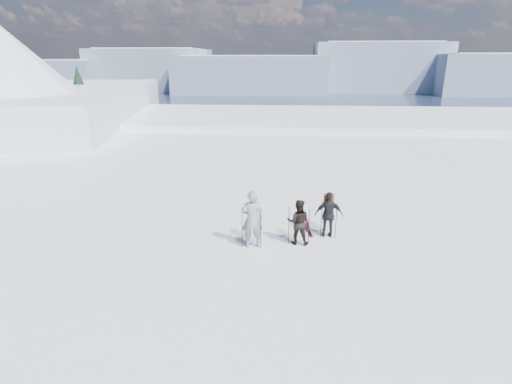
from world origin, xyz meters
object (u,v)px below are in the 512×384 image
skier_grey (252,219)px  skier_dark (298,222)px  skis_loose (306,227)px  skier_pack (329,215)px

skier_grey → skier_dark: size_ratio=1.25×
skis_loose → skier_pack: bearing=-45.6°
skis_loose → skier_grey: bearing=-137.4°
skier_grey → skier_pack: (2.47, 0.95, -0.15)m
skier_dark → skier_pack: size_ratio=0.96×
skier_dark → skis_loose: size_ratio=0.88×
skier_pack → skis_loose: 1.24m
skier_grey → skier_dark: bearing=-176.2°
skier_grey → skier_dark: (1.45, 0.34, -0.19)m
skier_dark → skis_loose: 1.54m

